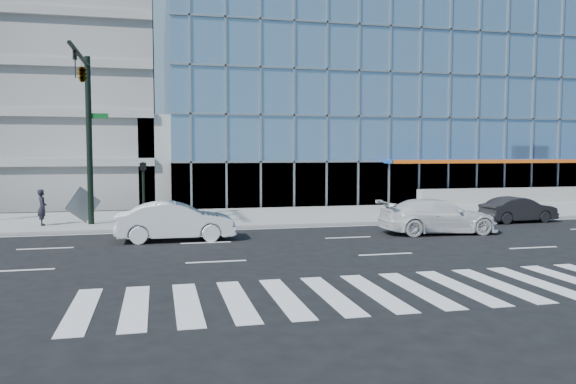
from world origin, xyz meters
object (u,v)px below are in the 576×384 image
at_px(traffic_signal, 84,96).
at_px(dark_sedan, 518,210).
at_px(tilted_panel, 83,205).
at_px(white_sedan, 176,221).
at_px(pedestrian, 42,207).
at_px(ped_signal_post, 143,183).
at_px(white_suv, 438,216).

height_order(traffic_signal, dark_sedan, traffic_signal).
relative_size(dark_sedan, tilted_panel, 3.04).
distance_m(traffic_signal, dark_sedan, 22.07).
distance_m(white_sedan, dark_sedan, 17.59).
bearing_deg(tilted_panel, white_sedan, -80.75).
height_order(traffic_signal, pedestrian, traffic_signal).
xyz_separation_m(ped_signal_post, pedestrian, (-4.69, 1.03, -1.13)).
xyz_separation_m(white_suv, tilted_panel, (-15.74, 6.17, 0.29)).
distance_m(white_suv, pedestrian, 18.41).
bearing_deg(ped_signal_post, pedestrian, 167.62).
xyz_separation_m(white_suv, white_sedan, (-11.46, 0.60, 0.03)).
relative_size(ped_signal_post, white_suv, 0.57).
height_order(pedestrian, tilted_panel, tilted_panel).
bearing_deg(white_sedan, pedestrian, 50.40).
xyz_separation_m(traffic_signal, ped_signal_post, (2.50, 0.37, -4.02)).
xyz_separation_m(white_sedan, pedestrian, (-6.05, 5.09, 0.22)).
bearing_deg(ped_signal_post, white_suv, -19.96).
bearing_deg(white_suv, white_sedan, 90.87).
bearing_deg(white_suv, pedestrian, 75.86).
bearing_deg(dark_sedan, tilted_panel, 77.17).
height_order(ped_signal_post, tilted_panel, ped_signal_post).
bearing_deg(pedestrian, tilted_panel, -90.57).
relative_size(white_sedan, tilted_panel, 3.69).
bearing_deg(tilted_panel, dark_sedan, -37.31).
xyz_separation_m(white_suv, pedestrian, (-17.51, 5.69, 0.24)).
bearing_deg(white_sedan, dark_sedan, -82.60).
relative_size(white_sedan, pedestrian, 2.80).
relative_size(traffic_signal, tilted_panel, 6.15).
bearing_deg(white_suv, ped_signal_post, 73.89).
relative_size(white_suv, tilted_panel, 4.06).
bearing_deg(tilted_panel, traffic_signal, -105.52).
height_order(white_suv, tilted_panel, tilted_panel).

